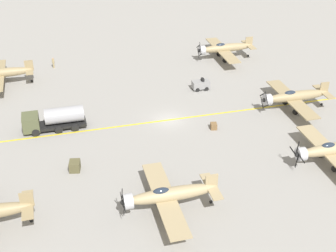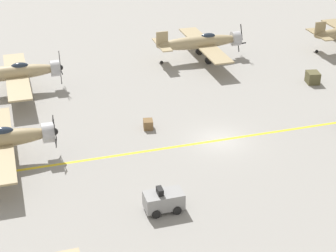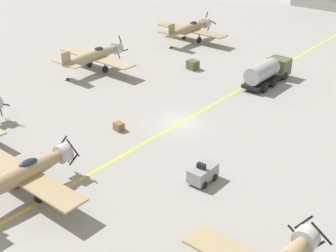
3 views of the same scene
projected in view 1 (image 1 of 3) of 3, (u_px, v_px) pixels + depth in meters
The scene contains 11 objects.
ground_plane at pixel (169, 120), 63.20m from camera, with size 400.00×400.00×0.00m, color gray.
taxiway_stripe at pixel (169, 120), 63.19m from camera, with size 0.30×160.00×0.01m, color yellow.
airplane_mid_left at pixel (168, 195), 46.28m from camera, with size 12.00×9.98×3.69m.
airplane_near_left at pixel (333, 149), 53.35m from camera, with size 12.00×9.98×3.79m.
airplane_near_right at pixel (224, 48), 80.59m from camera, with size 12.00×9.98×3.65m.
airplane_near_center at pixel (294, 97), 64.79m from camera, with size 12.00×9.98×3.65m.
fuel_tanker at pixel (54, 119), 60.40m from camera, with size 2.67×8.00×2.98m.
tow_tractor at pixel (201, 85), 70.93m from camera, with size 1.57×2.60×1.79m.
ground_crew_walking at pixel (53, 62), 77.82m from camera, with size 0.39×0.39×1.81m.
supply_crate_by_tanker at pixel (214, 126), 61.03m from camera, with size 0.95×0.79×0.79m, color brown.
supply_crate_mid_lane at pixel (75, 166), 53.00m from camera, with size 1.41×1.17×1.17m, color brown.
Camera 1 is at (-53.00, 14.01, 31.45)m, focal length 50.00 mm.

